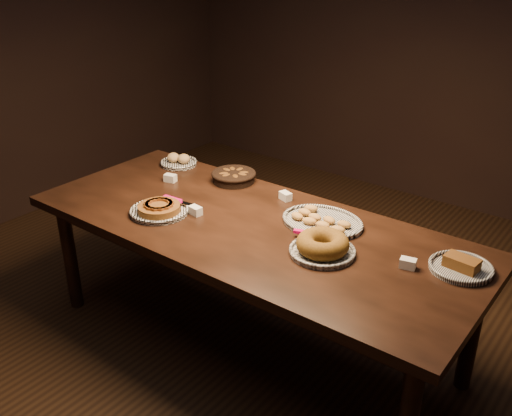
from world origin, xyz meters
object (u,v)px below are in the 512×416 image
Objects in this scene: buffet_table at (250,236)px; apple_tart_plate at (159,209)px; madeleine_platter at (321,221)px; bundt_cake_plate at (322,246)px.

apple_tart_plate is at bearing -156.87° from buffet_table.
apple_tart_plate is at bearing -150.10° from madeleine_platter.
bundt_cake_plate is (0.92, 0.16, 0.02)m from apple_tart_plate.
buffet_table is 7.15× the size of apple_tart_plate.
madeleine_platter is at bearing 36.61° from buffet_table.
bundt_cake_plate reaches higher than apple_tart_plate.
apple_tart_plate reaches higher than madeleine_platter.
bundt_cake_plate reaches higher than madeleine_platter.
bundt_cake_plate is (0.16, -0.26, 0.02)m from madeleine_platter.
buffet_table is 0.38m from madeleine_platter.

